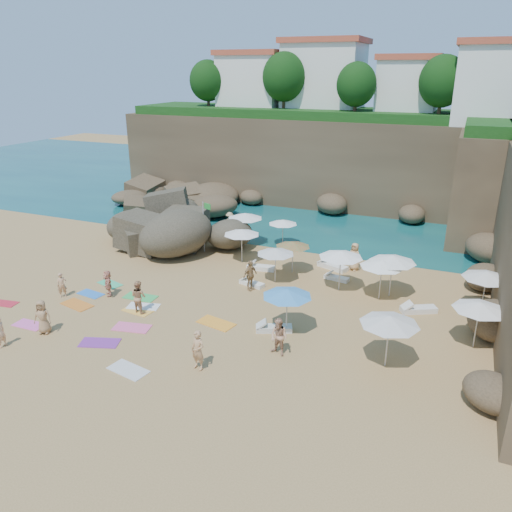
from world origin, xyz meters
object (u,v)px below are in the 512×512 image
at_px(person_stand_1, 139,297).
at_px(person_stand_3, 250,275).
at_px(parasol_2, 382,264).
at_px(person_stand_5, 184,238).
at_px(person_stand_6, 0,332).
at_px(person_stand_2, 230,223).
at_px(lounger_0, 261,268).
at_px(person_stand_4, 354,257).
at_px(person_stand_0, 62,285).
at_px(rock_outcrop, 185,246).
at_px(flag_pole, 205,220).
at_px(parasol_0, 245,216).
at_px(parasol_1, 283,222).

height_order(person_stand_1, person_stand_3, person_stand_3).
relative_size(parasol_2, person_stand_5, 1.63).
height_order(person_stand_3, person_stand_6, person_stand_3).
height_order(person_stand_2, person_stand_5, person_stand_2).
relative_size(parasol_2, person_stand_6, 1.59).
height_order(lounger_0, person_stand_3, person_stand_3).
bearing_deg(person_stand_4, person_stand_0, -124.15).
bearing_deg(rock_outcrop, flag_pole, -10.14).
height_order(parasol_0, parasol_1, parasol_0).
distance_m(rock_outcrop, person_stand_4, 12.56).
bearing_deg(person_stand_4, person_stand_5, -157.59).
height_order(flag_pole, person_stand_5, flag_pole).
height_order(flag_pole, person_stand_4, flag_pole).
xyz_separation_m(parasol_0, lounger_0, (2.94, -4.09, -2.11)).
xyz_separation_m(flag_pole, person_stand_2, (-0.25, 4.51, -1.48)).
relative_size(flag_pole, person_stand_5, 2.41).
bearing_deg(rock_outcrop, person_stand_0, -100.94).
distance_m(rock_outcrop, person_stand_3, 9.21).
relative_size(person_stand_3, person_stand_5, 1.22).
bearing_deg(person_stand_0, parasol_1, 10.39).
xyz_separation_m(lounger_0, person_stand_6, (-7.62, -13.66, 0.64)).
distance_m(parasol_0, person_stand_5, 4.72).
xyz_separation_m(person_stand_0, person_stand_6, (1.31, -5.42, 0.04)).
bearing_deg(flag_pole, person_stand_1, -82.96).
bearing_deg(parasol_2, person_stand_3, -166.52).
bearing_deg(person_stand_4, person_stand_1, -111.95).
xyz_separation_m(rock_outcrop, parasol_0, (4.00, 2.05, 2.25)).
bearing_deg(parasol_1, person_stand_6, -111.36).
height_order(parasol_2, person_stand_6, parasol_2).
distance_m(rock_outcrop, flag_pole, 3.09).
height_order(parasol_0, lounger_0, parasol_0).
distance_m(rock_outcrop, parasol_1, 7.49).
xyz_separation_m(rock_outcrop, flag_pole, (1.98, -0.35, 2.34)).
bearing_deg(person_stand_1, person_stand_5, -61.67).
distance_m(flag_pole, parasol_2, 13.20).
distance_m(lounger_0, person_stand_1, 8.98).
xyz_separation_m(person_stand_1, person_stand_6, (-3.87, -5.53, -0.13)).
height_order(person_stand_0, person_stand_4, person_stand_4).
height_order(parasol_1, lounger_0, parasol_1).
distance_m(person_stand_3, person_stand_5, 8.88).
bearing_deg(person_stand_0, parasol_2, -24.50).
xyz_separation_m(person_stand_2, person_stand_3, (5.81, -9.36, 0.07)).
height_order(parasol_0, person_stand_0, parasol_0).
height_order(flag_pole, person_stand_2, flag_pole).
bearing_deg(person_stand_4, person_stand_6, -109.76).
bearing_deg(person_stand_3, person_stand_0, 137.67).
bearing_deg(person_stand_5, parasol_1, 1.84).
bearing_deg(person_stand_1, parasol_0, -82.47).
bearing_deg(lounger_0, parasol_0, 116.63).
relative_size(parasol_2, person_stand_0, 1.69).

